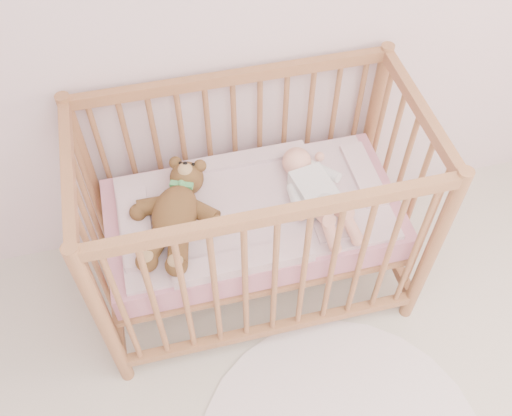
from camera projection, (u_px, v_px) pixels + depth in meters
name	position (u px, v px, depth m)	size (l,w,h in m)	color
crib	(253.00, 216.00, 2.40)	(1.36, 0.76, 1.00)	#A56846
mattress	(253.00, 218.00, 2.42)	(1.22, 0.62, 0.13)	pink
blanket	(253.00, 208.00, 2.36)	(1.10, 0.58, 0.06)	#D2919C
baby	(315.00, 189.00, 2.32)	(0.27, 0.56, 0.13)	white
teddy_bear	(175.00, 213.00, 2.23)	(0.39, 0.56, 0.15)	brown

